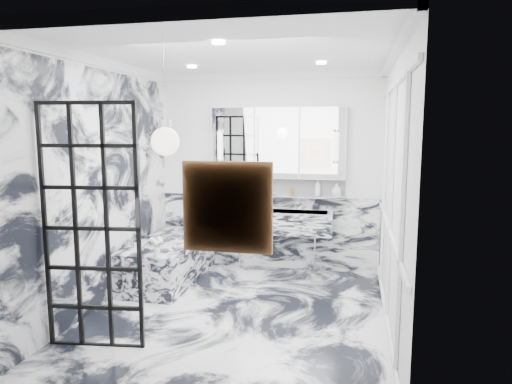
% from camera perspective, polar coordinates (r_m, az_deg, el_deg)
% --- Properties ---
extents(floor, '(3.60, 3.60, 0.00)m').
position_cam_1_polar(floor, '(5.20, -2.37, -14.94)').
color(floor, silver).
rests_on(floor, ground).
extents(ceiling, '(3.60, 3.60, 0.00)m').
position_cam_1_polar(ceiling, '(4.85, -2.57, 17.15)').
color(ceiling, white).
rests_on(ceiling, wall_back).
extents(wall_back, '(3.60, 0.00, 3.60)m').
position_cam_1_polar(wall_back, '(6.58, 1.52, 2.54)').
color(wall_back, white).
rests_on(wall_back, floor).
extents(wall_front, '(3.60, 0.00, 3.60)m').
position_cam_1_polar(wall_front, '(3.15, -10.81, -3.67)').
color(wall_front, white).
rests_on(wall_front, floor).
extents(wall_left, '(0.00, 3.60, 3.60)m').
position_cam_1_polar(wall_left, '(5.46, -18.93, 0.97)').
color(wall_left, white).
rests_on(wall_left, floor).
extents(wall_right, '(0.00, 3.60, 3.60)m').
position_cam_1_polar(wall_right, '(4.69, 16.80, -0.03)').
color(wall_right, white).
rests_on(wall_right, floor).
extents(marble_clad_back, '(3.18, 0.05, 1.05)m').
position_cam_1_polar(marble_clad_back, '(6.70, 1.45, -4.96)').
color(marble_clad_back, silver).
rests_on(marble_clad_back, floor).
extents(marble_clad_left, '(0.02, 3.56, 2.68)m').
position_cam_1_polar(marble_clad_left, '(5.46, -18.77, 0.34)').
color(marble_clad_left, silver).
rests_on(marble_clad_left, floor).
extents(panel_molding, '(0.03, 3.40, 2.30)m').
position_cam_1_polar(panel_molding, '(4.71, 16.51, -1.23)').
color(panel_molding, white).
rests_on(panel_molding, floor).
extents(soap_bottle_a, '(0.10, 0.10, 0.23)m').
position_cam_1_polar(soap_bottle_a, '(6.42, 7.73, 0.57)').
color(soap_bottle_a, '#8C5919').
rests_on(soap_bottle_a, ledge).
extents(soap_bottle_b, '(0.09, 0.10, 0.18)m').
position_cam_1_polar(soap_bottle_b, '(6.40, 10.15, 0.28)').
color(soap_bottle_b, '#4C4C51').
rests_on(soap_bottle_b, ledge).
extents(soap_bottle_c, '(0.17, 0.17, 0.17)m').
position_cam_1_polar(soap_bottle_c, '(6.41, 9.98, 0.24)').
color(soap_bottle_c, silver).
rests_on(soap_bottle_c, ledge).
extents(face_pot, '(0.14, 0.14, 0.14)m').
position_cam_1_polar(face_pot, '(6.53, 0.64, 0.43)').
color(face_pot, white).
rests_on(face_pot, ledge).
extents(amber_bottle, '(0.04, 0.04, 0.10)m').
position_cam_1_polar(amber_bottle, '(6.46, 4.45, 0.10)').
color(amber_bottle, '#8C5919').
rests_on(amber_bottle, ledge).
extents(flower_vase, '(0.07, 0.07, 0.12)m').
position_cam_1_polar(flower_vase, '(5.39, -12.29, -7.44)').
color(flower_vase, silver).
rests_on(flower_vase, bathtub).
extents(crittall_door, '(0.88, 0.15, 2.25)m').
position_cam_1_polar(crittall_door, '(4.41, -19.90, -4.31)').
color(crittall_door, black).
rests_on(crittall_door, floor).
extents(artwork, '(0.51, 0.05, 0.51)m').
position_cam_1_polar(artwork, '(3.03, -3.61, -1.89)').
color(artwork, '#D45A15').
rests_on(artwork, wall_front).
extents(pendant_light, '(0.22, 0.22, 0.22)m').
position_cam_1_polar(pendant_light, '(3.65, -11.28, 6.22)').
color(pendant_light, white).
rests_on(pendant_light, ceiling).
extents(trough_sink, '(1.60, 0.45, 0.30)m').
position_cam_1_polar(trough_sink, '(6.41, 2.40, -3.67)').
color(trough_sink, silver).
rests_on(trough_sink, wall_back).
extents(ledge, '(1.90, 0.14, 0.04)m').
position_cam_1_polar(ledge, '(6.51, 2.67, -0.45)').
color(ledge, silver).
rests_on(ledge, wall_back).
extents(subway_tile, '(1.90, 0.03, 0.23)m').
position_cam_1_polar(subway_tile, '(6.56, 2.77, 0.80)').
color(subway_tile, white).
rests_on(subway_tile, wall_back).
extents(mirror_cabinet, '(1.90, 0.16, 1.00)m').
position_cam_1_polar(mirror_cabinet, '(6.45, 2.72, 6.16)').
color(mirror_cabinet, white).
rests_on(mirror_cabinet, wall_back).
extents(sconce_left, '(0.07, 0.07, 0.40)m').
position_cam_1_polar(sconce_left, '(6.55, -4.55, 5.82)').
color(sconce_left, white).
rests_on(sconce_left, mirror_cabinet).
extents(sconce_right, '(0.07, 0.07, 0.40)m').
position_cam_1_polar(sconce_right, '(6.27, 10.02, 5.63)').
color(sconce_right, white).
rests_on(sconce_right, mirror_cabinet).
extents(bathtub, '(0.75, 1.65, 0.55)m').
position_cam_1_polar(bathtub, '(6.28, -10.83, -8.35)').
color(bathtub, silver).
rests_on(bathtub, floor).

